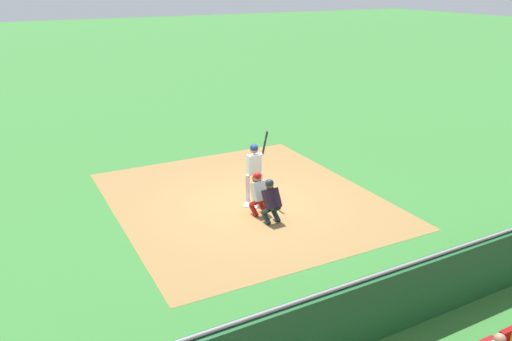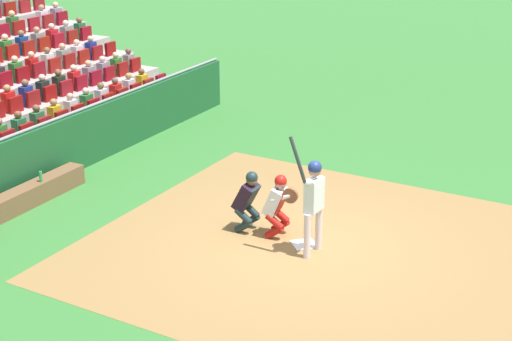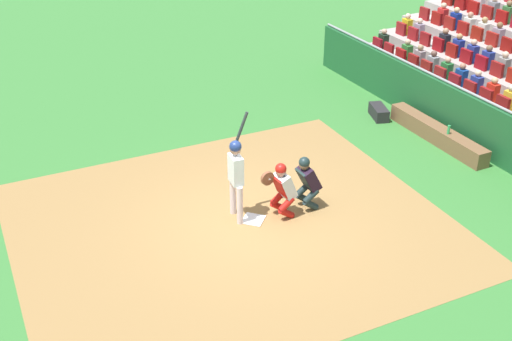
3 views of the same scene
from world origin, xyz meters
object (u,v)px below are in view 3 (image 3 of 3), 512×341
at_px(catcher_crouching, 282,186).
at_px(water_bottle_on_bench, 449,130).
at_px(batter_at_plate, 236,171).
at_px(home_plate_marker, 253,219).
at_px(equipment_duffel_bag, 379,112).
at_px(home_plate_umpire, 307,180).
at_px(dugout_bench, 437,134).

xyz_separation_m(catcher_crouching, water_bottle_on_bench, (0.85, -5.25, -0.16)).
distance_m(batter_at_plate, water_bottle_on_bench, 6.19).
xyz_separation_m(home_plate_marker, equipment_duffel_bag, (3.14, -5.50, 0.15)).
height_order(home_plate_marker, equipment_duffel_bag, equipment_duffel_bag).
xyz_separation_m(catcher_crouching, home_plate_umpire, (0.05, -0.64, -0.03)).
bearing_deg(equipment_duffel_bag, home_plate_marker, 137.76).
bearing_deg(equipment_duffel_bag, catcher_crouching, 141.68).
bearing_deg(home_plate_umpire, dugout_bench, -74.81).
relative_size(dugout_bench, equipment_duffel_bag, 4.14).
distance_m(home_plate_umpire, equipment_duffel_bag, 5.34).
relative_size(home_plate_umpire, water_bottle_on_bench, 5.42).
xyz_separation_m(batter_at_plate, catcher_crouching, (-0.35, -0.89, -0.42)).
bearing_deg(batter_at_plate, catcher_crouching, -111.76).
height_order(batter_at_plate, equipment_duffel_bag, batter_at_plate).
xyz_separation_m(catcher_crouching, equipment_duffel_bag, (3.25, -4.88, -0.55)).
distance_m(batter_at_plate, catcher_crouching, 1.05).
distance_m(home_plate_marker, dugout_bench, 6.08).
relative_size(catcher_crouching, equipment_duffel_bag, 1.57).
bearing_deg(water_bottle_on_bench, equipment_duffel_bag, 8.83).
relative_size(batter_at_plate, catcher_crouching, 1.78).
height_order(catcher_crouching, dugout_bench, catcher_crouching).
distance_m(home_plate_marker, water_bottle_on_bench, 5.94).
bearing_deg(home_plate_umpire, home_plate_marker, 87.20).
bearing_deg(dugout_bench, equipment_duffel_bag, 13.27).
height_order(home_plate_marker, batter_at_plate, batter_at_plate).
bearing_deg(catcher_crouching, home_plate_umpire, -85.69).
xyz_separation_m(home_plate_umpire, water_bottle_on_bench, (0.81, -4.62, -0.14)).
height_order(catcher_crouching, water_bottle_on_bench, catcher_crouching).
xyz_separation_m(water_bottle_on_bench, equipment_duffel_bag, (2.39, 0.37, -0.39)).
height_order(dugout_bench, water_bottle_on_bench, water_bottle_on_bench).
xyz_separation_m(home_plate_marker, catcher_crouching, (-0.11, -0.62, 0.70)).
xyz_separation_m(batter_at_plate, home_plate_umpire, (-0.31, -1.53, -0.45)).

